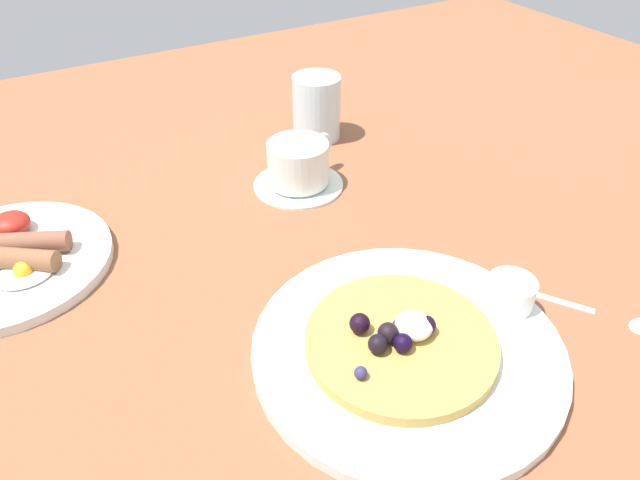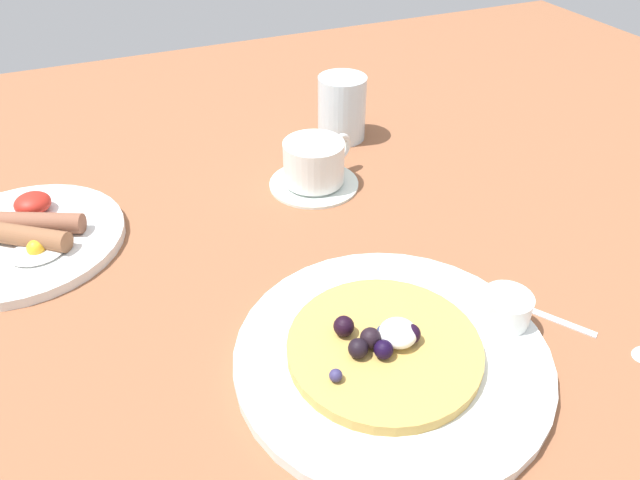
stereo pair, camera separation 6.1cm
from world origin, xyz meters
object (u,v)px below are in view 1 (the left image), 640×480
coffee_saucer (298,183)px  syrup_ramekin (510,293)px  pancake_plate (407,349)px  breakfast_plate (5,263)px  coffee_cup (299,162)px  water_glass (317,108)px  teaspoon (608,315)px

coffee_saucer → syrup_ramekin: bearing=-78.9°
pancake_plate → syrup_ramekin: size_ratio=6.06×
breakfast_plate → coffee_cup: coffee_cup is taller
coffee_saucer → breakfast_plate: bearing=178.0°
breakfast_plate → water_glass: (0.47, 0.10, 0.04)m
teaspoon → water_glass: water_glass is taller
syrup_ramekin → coffee_saucer: (-0.06, 0.33, -0.03)m
pancake_plate → teaspoon: 0.22m
pancake_plate → water_glass: bearing=70.8°
coffee_saucer → coffee_cup: coffee_cup is taller
breakfast_plate → coffee_cup: (0.37, -0.01, 0.03)m
breakfast_plate → coffee_saucer: breakfast_plate is taller
pancake_plate → water_glass: 0.46m
breakfast_plate → coffee_saucer: (0.37, -0.01, -0.00)m
coffee_cup → teaspoon: bearing=-68.5°
pancake_plate → coffee_cup: 0.33m
syrup_ramekin → water_glass: size_ratio=0.50×
syrup_ramekin → breakfast_plate: bearing=141.9°
breakfast_plate → water_glass: 0.48m
water_glass → coffee_saucer: bearing=-129.6°
pancake_plate → teaspoon: (0.21, -0.06, -0.00)m
teaspoon → water_glass: bearing=96.6°
water_glass → breakfast_plate: bearing=-167.6°
coffee_cup → water_glass: bearing=50.7°
syrup_ramekin → coffee_cup: 0.33m
breakfast_plate → teaspoon: breakfast_plate is taller
pancake_plate → teaspoon: pancake_plate is taller
breakfast_plate → coffee_saucer: size_ratio=1.92×
coffee_saucer → coffee_cup: (0.00, 0.00, 0.03)m
breakfast_plate → teaspoon: 0.66m
breakfast_plate → coffee_saucer: 0.37m
pancake_plate → syrup_ramekin: 0.12m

